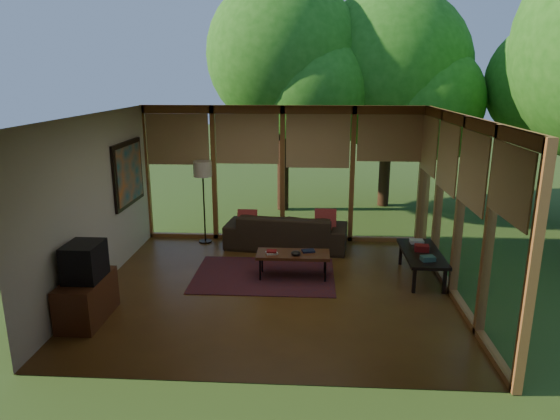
# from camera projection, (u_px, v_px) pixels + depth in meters

# --- Properties ---
(floor) EXTENTS (5.50, 5.50, 0.00)m
(floor) POSITION_uv_depth(u_px,v_px,m) (274.00, 289.00, 7.85)
(floor) COLOR brown
(floor) RESTS_ON ground
(ceiling) EXTENTS (5.50, 5.50, 0.00)m
(ceiling) POSITION_uv_depth(u_px,v_px,m) (273.00, 115.00, 7.15)
(ceiling) COLOR white
(ceiling) RESTS_ON ground
(wall_left) EXTENTS (0.04, 5.00, 2.70)m
(wall_left) POSITION_uv_depth(u_px,v_px,m) (95.00, 203.00, 7.66)
(wall_left) COLOR beige
(wall_left) RESTS_ON ground
(wall_front) EXTENTS (5.50, 0.04, 2.70)m
(wall_front) POSITION_uv_depth(u_px,v_px,m) (256.00, 268.00, 5.09)
(wall_front) COLOR beige
(wall_front) RESTS_ON ground
(window_wall_back) EXTENTS (5.50, 0.12, 2.70)m
(window_wall_back) POSITION_uv_depth(u_px,v_px,m) (283.00, 174.00, 9.91)
(window_wall_back) COLOR #9C6230
(window_wall_back) RESTS_ON ground
(window_wall_right) EXTENTS (0.12, 5.00, 2.70)m
(window_wall_right) POSITION_uv_depth(u_px,v_px,m) (459.00, 209.00, 7.34)
(window_wall_right) COLOR #9C6230
(window_wall_right) RESTS_ON ground
(exterior_lawn) EXTENTS (40.00, 40.00, 0.00)m
(exterior_lawn) POSITION_uv_depth(u_px,v_px,m) (556.00, 187.00, 15.10)
(exterior_lawn) COLOR #385720
(exterior_lawn) RESTS_ON ground
(tree_nw) EXTENTS (3.60, 3.60, 5.52)m
(tree_nw) POSITION_uv_depth(u_px,v_px,m) (283.00, 55.00, 11.66)
(tree_nw) COLOR #3A2115
(tree_nw) RESTS_ON ground
(tree_ne) EXTENTS (3.90, 3.90, 5.34)m
(tree_ne) POSITION_uv_depth(u_px,v_px,m) (390.00, 70.00, 12.15)
(tree_ne) COLOR #3A2115
(tree_ne) RESTS_ON ground
(tree_far) EXTENTS (2.79, 2.79, 4.50)m
(tree_far) POSITION_uv_depth(u_px,v_px,m) (550.00, 83.00, 11.18)
(tree_far) COLOR #3A2115
(tree_far) RESTS_ON ground
(rug) EXTENTS (2.34, 1.66, 0.01)m
(rug) POSITION_uv_depth(u_px,v_px,m) (264.00, 275.00, 8.38)
(rug) COLOR maroon
(rug) RESTS_ON floor
(sofa) EXTENTS (2.41, 1.16, 0.68)m
(sofa) POSITION_uv_depth(u_px,v_px,m) (286.00, 231.00, 9.68)
(sofa) COLOR #322619
(sofa) RESTS_ON floor
(pillow_left) EXTENTS (0.37, 0.20, 0.39)m
(pillow_left) POSITION_uv_depth(u_px,v_px,m) (247.00, 219.00, 9.62)
(pillow_left) COLOR maroon
(pillow_left) RESTS_ON sofa
(pillow_right) EXTENTS (0.41, 0.22, 0.43)m
(pillow_right) POSITION_uv_depth(u_px,v_px,m) (325.00, 220.00, 9.53)
(pillow_right) COLOR maroon
(pillow_right) RESTS_ON sofa
(ct_book_lower) EXTENTS (0.22, 0.19, 0.03)m
(ct_book_lower) POSITION_uv_depth(u_px,v_px,m) (272.00, 253.00, 8.17)
(ct_book_lower) COLOR #B7B0A6
(ct_book_lower) RESTS_ON coffee_table
(ct_book_upper) EXTENTS (0.16, 0.12, 0.03)m
(ct_book_upper) POSITION_uv_depth(u_px,v_px,m) (272.00, 251.00, 8.16)
(ct_book_upper) COLOR maroon
(ct_book_upper) RESTS_ON coffee_table
(ct_book_side) EXTENTS (0.23, 0.20, 0.03)m
(ct_book_side) POSITION_uv_depth(u_px,v_px,m) (308.00, 251.00, 8.26)
(ct_book_side) COLOR black
(ct_book_side) RESTS_ON coffee_table
(ct_bowl) EXTENTS (0.16, 0.16, 0.07)m
(ct_bowl) POSITION_uv_depth(u_px,v_px,m) (296.00, 253.00, 8.09)
(ct_bowl) COLOR black
(ct_bowl) RESTS_ON coffee_table
(media_cabinet) EXTENTS (0.50, 1.00, 0.60)m
(media_cabinet) POSITION_uv_depth(u_px,v_px,m) (87.00, 299.00, 6.80)
(media_cabinet) COLOR #592C18
(media_cabinet) RESTS_ON floor
(television) EXTENTS (0.45, 0.55, 0.50)m
(television) POSITION_uv_depth(u_px,v_px,m) (84.00, 261.00, 6.65)
(television) COLOR black
(television) RESTS_ON media_cabinet
(console_book_a) EXTENTS (0.23, 0.19, 0.08)m
(console_book_a) POSITION_uv_depth(u_px,v_px,m) (428.00, 258.00, 7.77)
(console_book_a) COLOR #315650
(console_book_a) RESTS_ON side_console
(console_book_b) EXTENTS (0.25, 0.19, 0.10)m
(console_book_b) POSITION_uv_depth(u_px,v_px,m) (422.00, 248.00, 8.20)
(console_book_b) COLOR maroon
(console_book_b) RESTS_ON side_console
(console_book_c) EXTENTS (0.23, 0.17, 0.06)m
(console_book_c) POSITION_uv_depth(u_px,v_px,m) (417.00, 241.00, 8.59)
(console_book_c) COLOR #B7B0A6
(console_book_c) RESTS_ON side_console
(floor_lamp) EXTENTS (0.36, 0.36, 1.65)m
(floor_lamp) POSITION_uv_depth(u_px,v_px,m) (203.00, 174.00, 9.71)
(floor_lamp) COLOR black
(floor_lamp) RESTS_ON floor
(coffee_table) EXTENTS (1.20, 0.50, 0.43)m
(coffee_table) POSITION_uv_depth(u_px,v_px,m) (293.00, 255.00, 8.21)
(coffee_table) COLOR #592C18
(coffee_table) RESTS_ON floor
(side_console) EXTENTS (0.60, 1.40, 0.46)m
(side_console) POSITION_uv_depth(u_px,v_px,m) (422.00, 255.00, 8.18)
(side_console) COLOR black
(side_console) RESTS_ON floor
(wall_painting) EXTENTS (0.06, 1.35, 1.15)m
(wall_painting) POSITION_uv_depth(u_px,v_px,m) (129.00, 173.00, 8.95)
(wall_painting) COLOR black
(wall_painting) RESTS_ON wall_left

